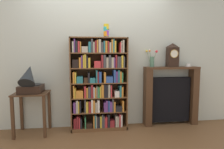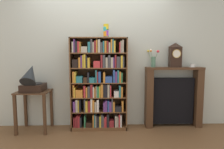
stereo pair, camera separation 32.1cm
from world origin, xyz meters
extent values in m
cube|color=brown|center=(0.00, 0.00, -0.01)|extent=(7.90, 6.40, 0.02)
cube|color=beige|center=(0.12, 0.30, 1.30)|extent=(4.90, 0.08, 2.60)
cube|color=brown|center=(-0.47, 0.10, 0.80)|extent=(0.02, 0.31, 1.60)
cube|color=brown|center=(0.47, 0.10, 0.80)|extent=(0.02, 0.31, 1.60)
cube|color=#4C311C|center=(0.00, 0.25, 0.80)|extent=(0.97, 0.01, 1.60)
cube|color=brown|center=(0.00, 0.10, 1.59)|extent=(0.97, 0.31, 0.02)
cube|color=brown|center=(0.00, 0.10, 0.03)|extent=(0.97, 0.31, 0.06)
cube|color=maroon|center=(-0.43, 0.06, 0.15)|extent=(0.02, 0.21, 0.17)
cube|color=maroon|center=(-0.40, 0.09, 0.15)|extent=(0.02, 0.26, 0.18)
cube|color=maroon|center=(-0.37, 0.08, 0.16)|extent=(0.03, 0.24, 0.20)
cube|color=#C63338|center=(-0.34, 0.06, 0.16)|extent=(0.02, 0.20, 0.19)
cube|color=black|center=(-0.32, 0.09, 0.14)|extent=(0.03, 0.26, 0.17)
cube|color=#388E56|center=(-0.24, 0.07, 0.15)|extent=(0.02, 0.21, 0.19)
cube|color=black|center=(-0.18, 0.05, 0.10)|extent=(0.10, 0.17, 0.08)
cube|color=orange|center=(-0.10, 0.07, 0.16)|extent=(0.02, 0.21, 0.21)
cube|color=teal|center=(-0.08, 0.07, 0.17)|extent=(0.02, 0.23, 0.22)
cube|color=#B2A893|center=(-0.06, 0.06, 0.16)|extent=(0.02, 0.21, 0.20)
cube|color=black|center=(-0.02, 0.07, 0.15)|extent=(0.04, 0.22, 0.19)
cube|color=gold|center=(0.02, 0.07, 0.16)|extent=(0.03, 0.22, 0.19)
cube|color=#424247|center=(0.05, 0.07, 0.17)|extent=(0.02, 0.21, 0.22)
cube|color=#424247|center=(0.07, 0.06, 0.16)|extent=(0.02, 0.21, 0.20)
cube|color=#C63338|center=(0.09, 0.07, 0.14)|extent=(0.02, 0.22, 0.17)
cube|color=#C63338|center=(0.12, 0.08, 0.15)|extent=(0.02, 0.23, 0.18)
cube|color=black|center=(0.15, 0.09, 0.17)|extent=(0.04, 0.26, 0.22)
cube|color=maroon|center=(0.22, 0.06, 0.12)|extent=(0.08, 0.19, 0.11)
cube|color=#B2A893|center=(0.29, 0.06, 0.15)|extent=(0.04, 0.20, 0.19)
cube|color=#B2A893|center=(0.33, 0.08, 0.15)|extent=(0.02, 0.25, 0.18)
cube|color=#C63338|center=(0.35, 0.07, 0.17)|extent=(0.02, 0.22, 0.22)
cube|color=white|center=(0.38, 0.07, 0.16)|extent=(0.03, 0.21, 0.20)
cube|color=brown|center=(0.00, 0.10, 0.32)|extent=(0.93, 0.29, 0.02)
cube|color=#663884|center=(-0.42, 0.09, 0.42)|extent=(0.04, 0.25, 0.18)
cube|color=#B2A893|center=(-0.38, 0.08, 0.44)|extent=(0.03, 0.23, 0.21)
cube|color=gold|center=(-0.35, 0.08, 0.43)|extent=(0.02, 0.25, 0.20)
cube|color=black|center=(-0.32, 0.06, 0.44)|extent=(0.02, 0.20, 0.21)
cube|color=#424247|center=(-0.24, 0.06, 0.44)|extent=(0.02, 0.21, 0.22)
cube|color=gold|center=(-0.21, 0.08, 0.43)|extent=(0.04, 0.23, 0.19)
cube|color=maroon|center=(-0.17, 0.07, 0.43)|extent=(0.04, 0.22, 0.19)
cube|color=white|center=(-0.13, 0.06, 0.44)|extent=(0.03, 0.20, 0.22)
cube|color=orange|center=(-0.09, 0.09, 0.44)|extent=(0.03, 0.25, 0.21)
cube|color=#B2A893|center=(-0.06, 0.07, 0.42)|extent=(0.03, 0.22, 0.17)
cube|color=white|center=(-0.02, 0.06, 0.44)|extent=(0.04, 0.20, 0.21)
cube|color=#663884|center=(0.09, 0.06, 0.41)|extent=(0.03, 0.21, 0.17)
cube|color=#663884|center=(0.12, 0.07, 0.43)|extent=(0.03, 0.21, 0.19)
cube|color=#2D519E|center=(0.16, 0.08, 0.43)|extent=(0.03, 0.24, 0.19)
cube|color=#663884|center=(0.20, 0.08, 0.42)|extent=(0.04, 0.25, 0.17)
cube|color=#424247|center=(0.23, 0.07, 0.44)|extent=(0.02, 0.22, 0.22)
cube|color=orange|center=(0.26, 0.06, 0.42)|extent=(0.03, 0.21, 0.17)
cube|color=black|center=(0.33, 0.05, 0.38)|extent=(0.10, 0.18, 0.09)
cube|color=orange|center=(0.40, 0.09, 0.42)|extent=(0.03, 0.25, 0.19)
cube|color=brown|center=(0.00, 0.10, 0.58)|extent=(0.93, 0.29, 0.02)
cube|color=orange|center=(-0.43, 0.09, 0.69)|extent=(0.02, 0.26, 0.21)
cube|color=gold|center=(-0.41, 0.09, 0.67)|extent=(0.02, 0.26, 0.17)
cube|color=orange|center=(-0.33, 0.08, 0.65)|extent=(0.12, 0.23, 0.13)
cube|color=#C63338|center=(-0.24, 0.09, 0.68)|extent=(0.03, 0.26, 0.20)
cube|color=orange|center=(-0.21, 0.08, 0.67)|extent=(0.03, 0.24, 0.17)
cube|color=#424247|center=(-0.17, 0.08, 0.68)|extent=(0.04, 0.25, 0.19)
cube|color=maroon|center=(-0.12, 0.07, 0.69)|extent=(0.04, 0.22, 0.22)
cube|color=white|center=(-0.09, 0.07, 0.67)|extent=(0.02, 0.21, 0.18)
cube|color=orange|center=(-0.07, 0.07, 0.67)|extent=(0.02, 0.23, 0.17)
cube|color=#B2A893|center=(-0.04, 0.08, 0.68)|extent=(0.02, 0.24, 0.19)
cube|color=#388E56|center=(-0.01, 0.08, 0.67)|extent=(0.03, 0.24, 0.18)
cube|color=gold|center=(0.02, 0.09, 0.68)|extent=(0.02, 0.25, 0.19)
cube|color=orange|center=(0.05, 0.09, 0.70)|extent=(0.04, 0.26, 0.22)
cube|color=black|center=(0.09, 0.08, 0.69)|extent=(0.03, 0.24, 0.22)
cube|color=black|center=(0.13, 0.08, 0.69)|extent=(0.04, 0.23, 0.22)
cube|color=#B2A893|center=(0.16, 0.08, 0.69)|extent=(0.03, 0.24, 0.22)
cube|color=#C63338|center=(0.20, 0.09, 0.69)|extent=(0.02, 0.25, 0.21)
cube|color=white|center=(0.30, 0.05, 0.64)|extent=(0.08, 0.19, 0.10)
cube|color=teal|center=(0.36, 0.08, 0.68)|extent=(0.03, 0.24, 0.20)
cube|color=orange|center=(0.39, 0.08, 0.67)|extent=(0.03, 0.24, 0.18)
cube|color=brown|center=(0.00, 0.10, 0.83)|extent=(0.93, 0.29, 0.02)
cube|color=orange|center=(-0.42, 0.08, 0.93)|extent=(0.03, 0.25, 0.19)
cube|color=gold|center=(-0.39, 0.08, 0.93)|extent=(0.02, 0.23, 0.18)
cube|color=teal|center=(-0.33, 0.05, 0.89)|extent=(0.10, 0.19, 0.11)
cube|color=#382316|center=(-0.23, 0.05, 0.88)|extent=(0.06, 0.18, 0.09)
cube|color=black|center=(-0.18, 0.09, 0.92)|extent=(0.03, 0.25, 0.17)
cube|color=teal|center=(-0.11, 0.07, 0.88)|extent=(0.09, 0.21, 0.08)
cube|color=teal|center=(-0.04, 0.07, 0.94)|extent=(0.02, 0.21, 0.21)
cube|color=maroon|center=(-0.02, 0.09, 0.93)|extent=(0.02, 0.26, 0.19)
cube|color=#2D519E|center=(0.02, 0.09, 0.93)|extent=(0.04, 0.26, 0.19)
cube|color=orange|center=(0.09, 0.09, 0.93)|extent=(0.03, 0.26, 0.18)
cube|color=#2D519E|center=(0.17, 0.07, 0.89)|extent=(0.12, 0.22, 0.10)
cube|color=#2D519E|center=(0.26, 0.07, 0.94)|extent=(0.03, 0.23, 0.22)
cube|color=#663884|center=(0.29, 0.09, 0.93)|extent=(0.03, 0.26, 0.19)
cube|color=teal|center=(0.33, 0.06, 0.94)|extent=(0.03, 0.20, 0.21)
cube|color=orange|center=(0.36, 0.09, 0.93)|extent=(0.03, 0.26, 0.18)
cube|color=#388E56|center=(0.39, 0.08, 0.92)|extent=(0.02, 0.24, 0.17)
cube|color=brown|center=(0.00, 0.10, 1.08)|extent=(0.93, 0.29, 0.02)
cube|color=black|center=(-0.39, 0.08, 1.16)|extent=(0.10, 0.23, 0.14)
cube|color=orange|center=(-0.32, 0.09, 1.18)|extent=(0.03, 0.25, 0.17)
cube|color=#663884|center=(-0.29, 0.08, 1.19)|extent=(0.02, 0.24, 0.20)
cube|color=gold|center=(-0.26, 0.07, 1.20)|extent=(0.02, 0.22, 0.21)
cube|color=gold|center=(-0.23, 0.08, 1.20)|extent=(0.03, 0.25, 0.22)
cube|color=black|center=(-0.20, 0.07, 1.19)|extent=(0.02, 0.22, 0.20)
cube|color=gold|center=(-0.17, 0.08, 1.17)|extent=(0.03, 0.24, 0.17)
cube|color=#C63338|center=(-0.03, 0.07, 1.15)|extent=(0.11, 0.21, 0.11)
cube|color=maroon|center=(0.05, 0.07, 1.20)|extent=(0.03, 0.22, 0.22)
cube|color=#424247|center=(0.09, 0.09, 1.20)|extent=(0.04, 0.25, 0.21)
cube|color=#B2A893|center=(0.13, 0.07, 1.18)|extent=(0.04, 0.21, 0.17)
cube|color=#424247|center=(0.18, 0.08, 1.20)|extent=(0.04, 0.24, 0.21)
cube|color=#B2A893|center=(0.22, 0.09, 1.18)|extent=(0.04, 0.25, 0.17)
cube|color=#663884|center=(0.25, 0.09, 1.18)|extent=(0.02, 0.26, 0.17)
cube|color=maroon|center=(0.28, 0.06, 1.20)|extent=(0.03, 0.21, 0.21)
cube|color=#424247|center=(0.32, 0.09, 1.18)|extent=(0.04, 0.25, 0.19)
cube|color=#424247|center=(0.35, 0.08, 1.18)|extent=(0.02, 0.24, 0.18)
cube|color=gold|center=(0.39, 0.08, 1.19)|extent=(0.03, 0.23, 0.20)
cube|color=#424247|center=(0.42, 0.09, 1.18)|extent=(0.02, 0.25, 0.19)
cube|color=brown|center=(0.00, 0.10, 1.33)|extent=(0.93, 0.29, 0.02)
cube|color=#B2A893|center=(-0.42, 0.07, 1.43)|extent=(0.03, 0.23, 0.18)
cube|color=#663884|center=(-0.40, 0.06, 1.45)|extent=(0.02, 0.20, 0.22)
cube|color=black|center=(-0.37, 0.06, 1.44)|extent=(0.04, 0.20, 0.19)
cube|color=#C63338|center=(-0.33, 0.06, 1.44)|extent=(0.03, 0.20, 0.18)
cube|color=orange|center=(-0.30, 0.09, 1.43)|extent=(0.02, 0.26, 0.17)
cube|color=#B2A893|center=(-0.24, 0.07, 1.39)|extent=(0.10, 0.23, 0.10)
cube|color=teal|center=(-0.16, 0.08, 1.43)|extent=(0.04, 0.24, 0.17)
cube|color=#424247|center=(-0.12, 0.08, 1.45)|extent=(0.03, 0.23, 0.22)
cube|color=#B2A893|center=(-0.09, 0.07, 1.43)|extent=(0.02, 0.23, 0.17)
cube|color=maroon|center=(-0.06, 0.07, 1.44)|extent=(0.03, 0.22, 0.19)
cube|color=orange|center=(-0.03, 0.07, 1.45)|extent=(0.02, 0.22, 0.21)
cube|color=#B2A893|center=(0.01, 0.08, 1.45)|extent=(0.04, 0.25, 0.21)
cube|color=#424247|center=(0.05, 0.08, 1.43)|extent=(0.03, 0.24, 0.17)
cube|color=teal|center=(0.08, 0.07, 1.44)|extent=(0.02, 0.22, 0.19)
cube|color=orange|center=(0.12, 0.08, 1.44)|extent=(0.03, 0.24, 0.19)
cube|color=maroon|center=(0.15, 0.08, 1.44)|extent=(0.02, 0.24, 0.19)
cube|color=#B2A893|center=(0.18, 0.06, 1.43)|extent=(0.03, 0.21, 0.17)
cube|color=orange|center=(0.22, 0.07, 1.45)|extent=(0.02, 0.22, 0.22)
cube|color=teal|center=(0.24, 0.08, 1.45)|extent=(0.02, 0.24, 0.22)
cube|color=gold|center=(0.27, 0.07, 1.44)|extent=(0.03, 0.23, 0.19)
cube|color=#C63338|center=(0.36, 0.07, 1.43)|extent=(0.02, 0.21, 0.17)
cube|color=#B2A893|center=(0.38, 0.07, 1.44)|extent=(0.02, 0.22, 0.19)
cube|color=#B2A893|center=(0.41, 0.06, 1.45)|extent=(0.03, 0.21, 0.21)
cylinder|color=blue|center=(0.13, 0.08, 1.64)|extent=(0.09, 0.09, 0.09)
cylinder|color=orange|center=(0.12, 0.08, 1.66)|extent=(0.09, 0.09, 0.09)
cylinder|color=purple|center=(0.13, 0.08, 1.67)|extent=(0.09, 0.09, 0.09)
cylinder|color=white|center=(0.13, 0.08, 1.69)|extent=(0.09, 0.09, 0.09)
cylinder|color=green|center=(0.12, 0.08, 1.70)|extent=(0.09, 0.09, 0.09)
cylinder|color=yellow|center=(0.12, 0.08, 1.72)|extent=(0.09, 0.09, 0.09)
cylinder|color=#28B2B7|center=(0.12, 0.08, 1.73)|extent=(0.09, 0.09, 0.09)
cylinder|color=white|center=(0.13, 0.08, 1.75)|extent=(0.09, 0.09, 0.09)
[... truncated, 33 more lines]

